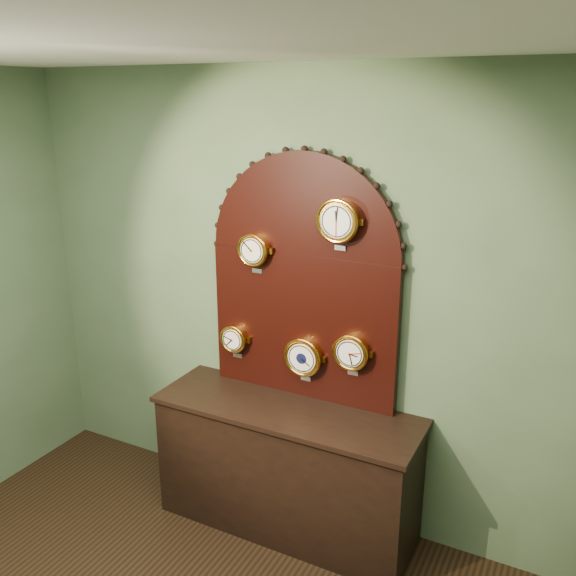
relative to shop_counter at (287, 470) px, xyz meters
The scene contains 8 objects.
wall_back 1.04m from the shop_counter, 90.00° to the left, with size 4.00×4.00×0.00m, color #4D6646.
shop_counter is the anchor object (origin of this frame).
display_board 1.25m from the shop_counter, 90.00° to the left, with size 1.26×0.06×1.53m.
roman_clock 1.38m from the shop_counter, 152.60° to the left, with size 0.20×0.08×0.25m.
arabic_clock 1.59m from the shop_counter, 32.16° to the left, with size 0.25×0.08×0.30m.
hygrometer 0.88m from the shop_counter, 161.19° to the left, with size 0.18×0.08×0.24m.
barometer 0.73m from the shop_counter, 76.03° to the left, with size 0.25×0.08×0.30m.
tide_clock 0.89m from the shop_counter, 23.99° to the left, with size 0.22×0.08×0.27m.
Camera 1 is at (1.51, -0.69, 2.63)m, focal length 38.26 mm.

